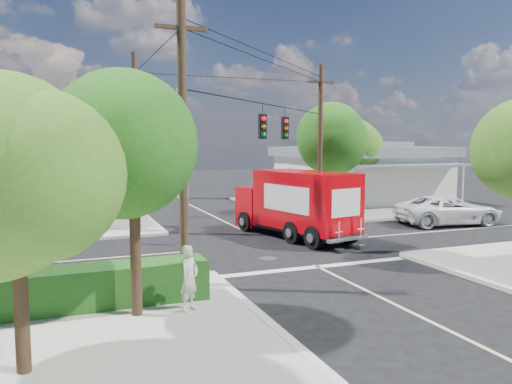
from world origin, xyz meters
TOP-DOWN VIEW (x-y plane):
  - ground at (0.00, 0.00)m, footprint 120.00×120.00m
  - sidewalk_ne at (10.88, 10.88)m, footprint 14.12×14.12m
  - sidewalk_nw at (-10.88, 10.88)m, footprint 14.12×14.12m
  - road_markings at (0.00, -1.47)m, footprint 32.00×32.00m
  - building_ne at (12.50, 11.97)m, footprint 11.80×10.20m
  - building_nw at (-12.00, 12.46)m, footprint 10.80×10.20m
  - radio_tower at (0.50, 20.00)m, footprint 0.80×0.80m
  - tree_sw_front at (-6.99, -7.54)m, footprint 3.88×3.78m
  - tree_sw_back at (-9.49, -10.04)m, footprint 3.56×3.42m
  - tree_ne_front at (7.21, 6.76)m, footprint 4.21×4.14m
  - tree_ne_back at (9.81, 8.96)m, footprint 3.77×3.66m
  - palm_nw_front at (-7.50, 7.50)m, footprint 3.01×3.08m
  - palm_nw_back at (-9.50, 9.00)m, footprint 3.01×3.08m
  - utility_poles at (-1.58, 1.60)m, footprint 12.00×10.68m
  - picket_fence at (-7.80, -5.60)m, footprint 5.94×0.06m
  - hedge_sw at (-8.00, -6.40)m, footprint 6.20×1.20m
  - vending_boxes at (6.50, 6.20)m, footprint 1.90×0.50m
  - delivery_truck at (1.75, 1.19)m, footprint 3.85×7.75m
  - parked_car at (11.34, 1.54)m, footprint 6.15×3.51m
  - pedestrian at (-5.65, -7.70)m, footprint 0.76×0.75m

SIDE VIEW (x-z plane):
  - ground at x=0.00m, z-range 0.00..0.00m
  - road_markings at x=0.00m, z-range 0.00..0.01m
  - sidewalk_ne at x=10.88m, z-range 0.00..0.14m
  - sidewalk_nw at x=-10.88m, z-range 0.00..0.14m
  - picket_fence at x=-7.80m, z-range 0.18..1.18m
  - hedge_sw at x=-8.00m, z-range 0.14..1.24m
  - vending_boxes at x=6.50m, z-range 0.14..1.24m
  - parked_car at x=11.34m, z-range 0.00..1.62m
  - pedestrian at x=-5.65m, z-range 0.14..1.90m
  - delivery_truck at x=1.75m, z-range 0.03..3.25m
  - building_nw at x=-12.00m, z-range 0.07..4.37m
  - building_ne at x=12.50m, z-range 0.07..4.57m
  - tree_sw_back at x=-9.49m, z-range 1.19..6.60m
  - tree_ne_back at x=9.81m, z-range 1.27..7.10m
  - tree_sw_front at x=-6.99m, z-range 1.32..7.35m
  - palm_nw_back at x=-9.50m, z-range 2.08..7.27m
  - utility_poles at x=-1.58m, z-range 0.17..9.17m
  - tree_ne_front at x=7.21m, z-range 1.44..8.09m
  - palm_nw_front at x=-7.50m, z-range 2.25..7.84m
  - radio_tower at x=0.50m, z-range -2.86..14.14m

